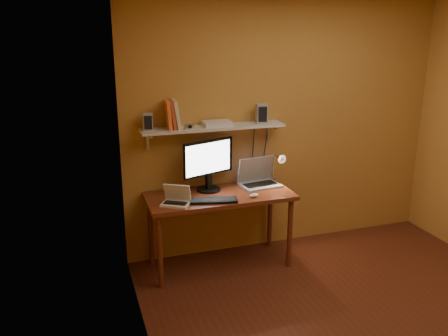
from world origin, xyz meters
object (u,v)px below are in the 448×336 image
object	(u,v)px
monitor	(208,163)
speaker_right	(261,113)
desk_lamp	(278,164)
router	(217,123)
desk	(220,203)
speaker_left	(148,122)
mouse	(254,195)
netbook	(176,199)
shelf_camera	(189,126)
wall_shelf	(213,128)
laptop	(258,178)
keyboard	(214,200)

from	to	relation	value
monitor	speaker_right	xyz separation A→B (m)	(0.56, 0.05, 0.44)
desk_lamp	router	xyz separation A→B (m)	(-0.62, 0.08, 0.44)
desk	speaker_left	world-z (taller)	speaker_left
mouse	speaker_left	world-z (taller)	speaker_left
speaker_left	speaker_right	size ratio (longest dim) A/B	0.84
monitor	speaker_right	world-z (taller)	speaker_right
netbook	desk_lamp	distance (m)	1.15
desk	speaker_right	world-z (taller)	speaker_right
monitor	speaker_right	distance (m)	0.71
speaker_right	shelf_camera	bearing A→B (deg)	-165.97
desk_lamp	speaker_right	xyz separation A→B (m)	(-0.16, 0.07, 0.51)
desk	netbook	bearing A→B (deg)	-164.22
wall_shelf	laptop	size ratio (longest dim) A/B	3.37
monitor	keyboard	xyz separation A→B (m)	(-0.04, -0.31, -0.27)
desk	speaker_left	size ratio (longest dim) A/B	8.81
speaker_left	wall_shelf	bearing A→B (deg)	4.90
mouse	shelf_camera	bearing A→B (deg)	134.36
laptop	shelf_camera	xyz separation A→B (m)	(-0.71, -0.02, 0.58)
keyboard	desk_lamp	bearing A→B (deg)	33.80
desk	speaker_left	xyz separation A→B (m)	(-0.62, 0.20, 0.79)
monitor	shelf_camera	xyz separation A→B (m)	(-0.19, -0.02, 0.37)
keyboard	speaker_left	distance (m)	0.94
speaker_left	shelf_camera	world-z (taller)	speaker_left
wall_shelf	monitor	world-z (taller)	wall_shelf
laptop	desk_lamp	xyz separation A→B (m)	(0.21, -0.02, 0.13)
mouse	speaker_right	xyz separation A→B (m)	(0.21, 0.37, 0.70)
keyboard	desk_lamp	distance (m)	0.85
desk	router	xyz separation A→B (m)	(0.04, 0.20, 0.73)
keyboard	mouse	xyz separation A→B (m)	(0.39, -0.01, 0.01)
keyboard	monitor	bearing A→B (deg)	94.71
mouse	desk_lamp	distance (m)	0.52
wall_shelf	speaker_left	bearing A→B (deg)	179.02
wall_shelf	mouse	distance (m)	0.75
netbook	mouse	size ratio (longest dim) A/B	3.24
mouse	laptop	bearing A→B (deg)	45.43
keyboard	desk	bearing A→B (deg)	69.54
laptop	monitor	bearing A→B (deg)	173.68
speaker_right	wall_shelf	bearing A→B (deg)	-171.00
desk	speaker_left	distance (m)	1.03
wall_shelf	mouse	bearing A→B (deg)	-52.75
monitor	laptop	distance (m)	0.56
desk_lamp	shelf_camera	world-z (taller)	shelf_camera
monitor	shelf_camera	world-z (taller)	shelf_camera
netbook	speaker_right	world-z (taller)	speaker_right
speaker_right	speaker_left	bearing A→B (deg)	-171.64
desk_lamp	router	distance (m)	0.76
desk	mouse	size ratio (longest dim) A/B	15.06
laptop	keyboard	world-z (taller)	laptop
speaker_left	monitor	bearing A→B (deg)	-0.48
laptop	mouse	size ratio (longest dim) A/B	4.47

